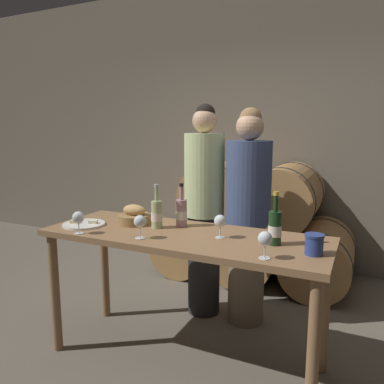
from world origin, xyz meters
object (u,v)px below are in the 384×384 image
at_px(wine_glass_left, 140,222).
at_px(bread_basket, 134,216).
at_px(wine_bottle_red, 275,227).
at_px(wine_glass_center, 220,221).
at_px(blue_crock, 314,243).
at_px(wine_bottle_rose, 181,212).
at_px(cheese_plate, 84,224).
at_px(wine_glass_right, 265,239).
at_px(wine_bottle_white, 157,214).
at_px(tasting_table, 183,251).
at_px(person_left, 204,209).
at_px(person_right, 248,216).
at_px(wine_glass_far_left, 78,218).

bearing_deg(wine_glass_left, bread_basket, 129.06).
height_order(wine_bottle_red, wine_glass_center, wine_bottle_red).
xyz_separation_m(blue_crock, wine_glass_center, (-0.57, 0.08, 0.04)).
xyz_separation_m(wine_bottle_rose, cheese_plate, (-0.63, -0.27, -0.09)).
distance_m(wine_glass_center, wine_glass_right, 0.42).
bearing_deg(wine_bottle_white, wine_glass_center, -4.93).
relative_size(tasting_table, wine_glass_right, 12.65).
distance_m(tasting_table, wine_glass_right, 0.67).
bearing_deg(bread_basket, wine_bottle_red, -3.62).
height_order(blue_crock, bread_basket, bread_basket).
bearing_deg(tasting_table, person_left, 102.28).
xyz_separation_m(tasting_table, cheese_plate, (-0.72, -0.11, 0.13)).
height_order(person_right, wine_bottle_red, person_right).
xyz_separation_m(tasting_table, wine_glass_far_left, (-0.60, -0.29, 0.22)).
bearing_deg(person_right, wine_glass_right, -68.30).
distance_m(wine_bottle_white, wine_glass_far_left, 0.51).
bearing_deg(cheese_plate, wine_glass_left, -10.91).
bearing_deg(wine_bottle_rose, blue_crock, -14.37).
relative_size(person_right, wine_glass_left, 11.73).
distance_m(person_right, bread_basket, 0.89).
bearing_deg(cheese_plate, wine_glass_right, -5.87).
distance_m(wine_glass_far_left, wine_glass_center, 0.90).
bearing_deg(wine_glass_left, tasting_table, 47.60).
bearing_deg(wine_glass_center, wine_glass_right, -36.20).
xyz_separation_m(wine_bottle_white, wine_glass_center, (0.47, -0.04, 0.01)).
xyz_separation_m(blue_crock, wine_glass_right, (-0.22, -0.17, 0.04)).
bearing_deg(person_right, wine_bottle_white, -124.83).
distance_m(wine_glass_left, wine_glass_right, 0.78).
height_order(wine_bottle_white, wine_glass_left, wine_bottle_white).
xyz_separation_m(bread_basket, wine_glass_right, (1.02, -0.32, 0.05)).
distance_m(wine_bottle_red, bread_basket, 1.01).
bearing_deg(tasting_table, wine_bottle_white, 167.38).
height_order(bread_basket, wine_glass_left, wine_glass_left).
distance_m(wine_glass_far_left, wine_glass_left, 0.42).
xyz_separation_m(wine_bottle_white, wine_glass_left, (0.03, -0.26, 0.01)).
distance_m(tasting_table, bread_basket, 0.47).
bearing_deg(bread_basket, tasting_table, -10.83).
xyz_separation_m(person_right, wine_glass_right, (0.37, -0.93, 0.12)).
xyz_separation_m(tasting_table, person_left, (-0.15, 0.69, 0.13)).
bearing_deg(wine_glass_far_left, wine_bottle_white, 41.52).
bearing_deg(cheese_plate, wine_bottle_white, 17.47).
bearing_deg(wine_glass_right, wine_bottle_white, 160.31).
bearing_deg(person_left, wine_glass_center, -59.63).
height_order(wine_bottle_rose, wine_glass_right, wine_bottle_rose).
distance_m(wine_bottle_rose, wine_glass_center, 0.37).
relative_size(blue_crock, cheese_plate, 0.39).
distance_m(bread_basket, cheese_plate, 0.35).
xyz_separation_m(wine_bottle_red, bread_basket, (-1.01, 0.06, -0.05)).
relative_size(wine_bottle_rose, wine_glass_left, 2.06).
xyz_separation_m(wine_bottle_rose, wine_glass_left, (-0.10, -0.37, 0.01)).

